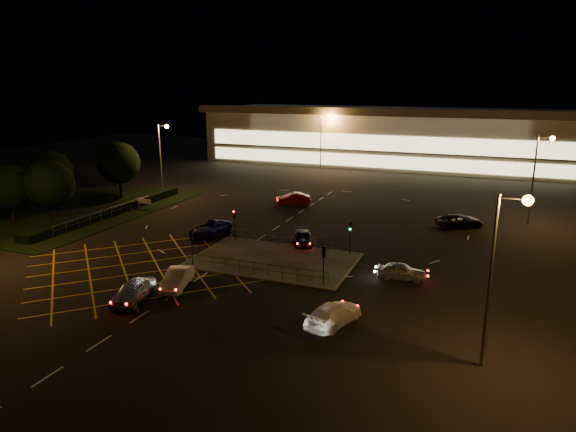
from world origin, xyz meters
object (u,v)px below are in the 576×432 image
at_px(car_queue_white, 177,279).
at_px(car_approach_white, 333,314).
at_px(signal_sw, 192,240).
at_px(signal_ne, 350,231).
at_px(signal_nw, 234,218).
at_px(car_far_dkgrey, 303,238).
at_px(car_right_silver, 401,271).
at_px(car_circ_red, 293,199).
at_px(car_near_silver, 133,291).
at_px(car_left_blue, 210,228).
at_px(signal_se, 324,257).
at_px(car_east_grey, 460,221).

relative_size(car_queue_white, car_approach_white, 0.90).
bearing_deg(signal_sw, signal_ne, -146.35).
bearing_deg(signal_ne, signal_nw, 180.00).
xyz_separation_m(signal_sw, car_queue_white, (1.46, -4.61, -1.64)).
distance_m(car_far_dkgrey, car_approach_white, 17.56).
bearing_deg(car_approach_white, signal_ne, -62.84).
height_order(signal_nw, car_queue_white, signal_nw).
height_order(car_right_silver, car_circ_red, car_circ_red).
distance_m(signal_sw, car_near_silver, 8.09).
bearing_deg(car_left_blue, car_far_dkgrey, 8.71).
height_order(car_queue_white, car_approach_white, car_queue_white).
relative_size(signal_ne, car_right_silver, 0.79).
bearing_deg(car_circ_red, signal_nw, -27.24).
relative_size(signal_sw, car_queue_white, 0.71).
distance_m(car_far_dkgrey, car_right_silver, 12.21).
height_order(car_near_silver, car_left_blue, car_near_silver).
bearing_deg(signal_sw, car_approach_white, 157.40).
xyz_separation_m(signal_ne, car_far_dkgrey, (-5.24, 1.59, -1.73)).
bearing_deg(car_approach_white, signal_nw, -27.42).
bearing_deg(signal_ne, car_queue_white, -129.92).
bearing_deg(car_near_silver, car_right_silver, 23.79).
bearing_deg(car_far_dkgrey, car_queue_white, -132.65).
height_order(signal_se, car_circ_red, signal_se).
distance_m(signal_nw, car_far_dkgrey, 7.16).
bearing_deg(car_right_silver, car_approach_white, 157.22).
height_order(signal_se, car_far_dkgrey, signal_se).
relative_size(signal_sw, car_circ_red, 0.71).
distance_m(signal_se, car_queue_white, 11.62).
distance_m(signal_ne, car_right_silver, 7.15).
relative_size(signal_sw, car_far_dkgrey, 0.72).
height_order(signal_sw, car_far_dkgrey, signal_sw).
xyz_separation_m(signal_se, car_east_grey, (8.87, 21.75, -1.63)).
relative_size(signal_nw, car_approach_white, 0.64).
bearing_deg(signal_sw, car_queue_white, 107.54).
bearing_deg(car_east_grey, car_left_blue, 84.31).
relative_size(signal_se, car_left_blue, 0.60).
xyz_separation_m(signal_se, car_far_dkgrey, (-5.24, 9.57, -1.73)).
distance_m(car_right_silver, car_east_grey, 18.35).
xyz_separation_m(signal_sw, signal_nw, (0.00, 7.99, 0.00)).
bearing_deg(car_east_grey, car_approach_white, 134.01).
bearing_deg(signal_ne, car_far_dkgrey, 163.15).
height_order(signal_se, car_queue_white, signal_se).
distance_m(car_right_silver, car_circ_red, 28.26).
height_order(car_right_silver, car_approach_white, car_approach_white).
relative_size(signal_ne, car_approach_white, 0.64).
height_order(signal_ne, car_left_blue, signal_ne).
relative_size(car_circ_red, car_east_grey, 0.84).
bearing_deg(signal_nw, car_east_grey, 33.40).
bearing_deg(car_far_dkgrey, car_left_blue, 161.19).
distance_m(signal_ne, car_left_blue, 15.52).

